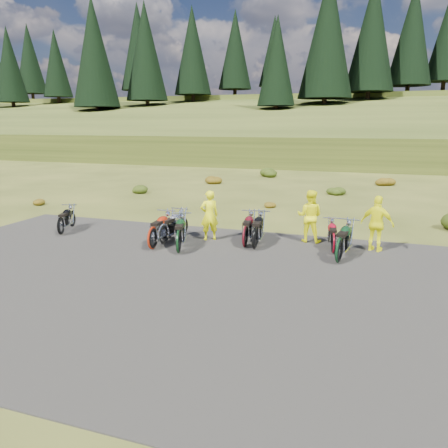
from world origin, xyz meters
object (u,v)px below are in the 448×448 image
(motorcycle_3, at_px, (164,246))
(person_middle, at_px, (209,216))
(motorcycle_0, at_px, (62,235))
(motorcycle_7, at_px, (338,263))

(motorcycle_3, distance_m, person_middle, 1.99)
(motorcycle_0, xyz_separation_m, motorcycle_3, (4.41, -0.04, 0.00))
(motorcycle_3, bearing_deg, motorcycle_7, -86.23)
(motorcycle_0, distance_m, motorcycle_3, 4.41)
(motorcycle_3, height_order, motorcycle_7, motorcycle_7)
(motorcycle_0, height_order, motorcycle_7, motorcycle_7)
(motorcycle_0, bearing_deg, motorcycle_3, -109.27)
(motorcycle_3, distance_m, motorcycle_7, 6.04)
(person_middle, bearing_deg, motorcycle_0, -22.70)
(motorcycle_3, bearing_deg, person_middle, -43.00)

